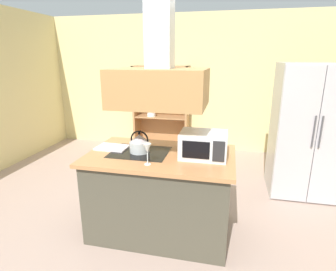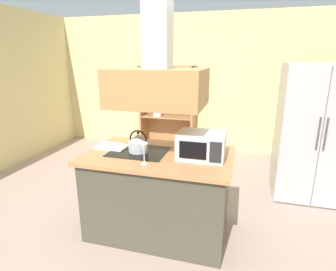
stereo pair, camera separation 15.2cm
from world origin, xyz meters
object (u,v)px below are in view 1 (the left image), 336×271
Objects in this scene: cutting_board at (112,147)px; dish_cabinet at (162,113)px; microwave at (203,145)px; kettle at (140,143)px; refrigerator at (308,131)px; wine_glass_on_counter at (147,149)px.

dish_cabinet is at bearing 92.57° from cutting_board.
microwave is at bearing -68.11° from dish_cabinet.
refrigerator is at bearing 34.00° from kettle.
kettle is 0.67m from microwave.
microwave is (1.13, -2.81, 0.28)m from dish_cabinet.
dish_cabinet reaches higher than kettle.
dish_cabinet reaches higher than cutting_board.
dish_cabinet is 3.71× the size of microwave.
microwave is (0.67, -0.00, 0.03)m from kettle.
wine_glass_on_counter is at bearing -35.51° from cutting_board.
refrigerator is 3.92× the size of microwave.
cutting_board is (-2.30, -1.27, 0.01)m from refrigerator.
cutting_board is 0.65m from wine_glass_on_counter.
dish_cabinet reaches higher than wine_glass_on_counter.
dish_cabinet is 2.86m from kettle.
kettle is 0.35m from cutting_board.
wine_glass_on_counter is (0.52, -0.37, 0.14)m from cutting_board.
refrigerator reaches higher than kettle.
cutting_board is 1.65× the size of wine_glass_on_counter.
cutting_board is at bearing -87.43° from dish_cabinet.
microwave is 2.23× the size of wine_glass_on_counter.
microwave is at bearing -134.39° from refrigerator.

